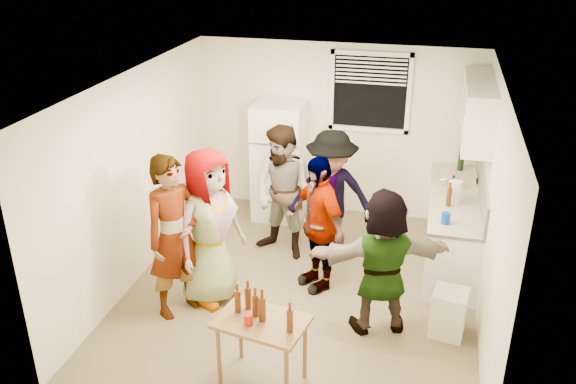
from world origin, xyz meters
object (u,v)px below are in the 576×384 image
(blue_cup, at_px, (445,223))
(trash_bin, at_px, (449,313))
(guest_grey, at_px, (214,297))
(guest_orange, at_px, (378,327))
(refrigerator, at_px, (280,161))
(wine_bottle, at_px, (460,170))
(serving_table, at_px, (263,380))
(red_cup, at_px, (248,324))
(guest_back_left, at_px, (284,253))
(guest_stripe, at_px, (181,309))
(beer_bottle_counter, at_px, (448,206))
(guest_black, at_px, (317,284))
(guest_back_right, at_px, (329,256))
(beer_bottle_table, at_px, (262,320))
(kettle, at_px, (452,188))

(blue_cup, distance_m, trash_bin, 1.03)
(guest_grey, distance_m, guest_orange, 1.93)
(refrigerator, height_order, wine_bottle, refrigerator)
(serving_table, distance_m, red_cup, 0.70)
(refrigerator, distance_m, guest_orange, 3.07)
(guest_grey, distance_m, guest_back_left, 1.30)
(serving_table, relative_size, guest_back_left, 0.47)
(guest_back_left, bearing_deg, guest_stripe, -99.23)
(wine_bottle, bearing_deg, red_cup, -116.65)
(blue_cup, distance_m, guest_stripe, 3.14)
(wine_bottle, bearing_deg, blue_cup, -96.10)
(beer_bottle_counter, relative_size, guest_grey, 0.13)
(refrigerator, distance_m, trash_bin, 3.42)
(guest_grey, xyz_separation_m, guest_black, (1.11, 0.55, 0.00))
(guest_black, bearing_deg, blue_cup, 54.41)
(blue_cup, relative_size, guest_back_right, 0.08)
(wine_bottle, relative_size, trash_bin, 0.63)
(blue_cup, distance_m, guest_grey, 2.79)
(beer_bottle_counter, xyz_separation_m, serving_table, (-1.62, -2.43, -0.90))
(guest_back_left, bearing_deg, beer_bottle_table, -60.50)
(red_cup, bearing_deg, serving_table, 40.74)
(guest_back_right, distance_m, guest_orange, 1.56)
(guest_back_left, bearing_deg, guest_back_right, 26.16)
(beer_bottle_table, bearing_deg, refrigerator, 101.96)
(trash_bin, bearing_deg, refrigerator, 136.15)
(trash_bin, xyz_separation_m, guest_black, (-1.53, 0.59, -0.25))
(serving_table, xyz_separation_m, guest_back_right, (0.20, 2.44, 0.00))
(red_cup, relative_size, guest_back_right, 0.06)
(red_cup, height_order, guest_back_left, red_cup)
(refrigerator, relative_size, wine_bottle, 5.27)
(red_cup, distance_m, guest_stripe, 1.64)
(beer_bottle_counter, bearing_deg, serving_table, -123.66)
(guest_grey, bearing_deg, guest_black, -36.63)
(red_cup, relative_size, guest_stripe, 0.06)
(wine_bottle, height_order, guest_back_right, wine_bottle)
(guest_back_left, distance_m, guest_back_right, 0.59)
(kettle, relative_size, guest_back_right, 0.13)
(guest_grey, xyz_separation_m, guest_stripe, (-0.28, -0.32, 0.00))
(beer_bottle_counter, xyz_separation_m, guest_orange, (-0.64, -1.34, -0.90))
(serving_table, bearing_deg, refrigerator, 101.81)
(beer_bottle_table, distance_m, guest_orange, 1.62)
(trash_bin, height_order, guest_black, trash_bin)
(blue_cup, distance_m, serving_table, 2.67)
(serving_table, height_order, red_cup, red_cup)
(kettle, xyz_separation_m, beer_bottle_table, (-1.66, -2.98, -0.21))
(trash_bin, bearing_deg, guest_stripe, -174.72)
(serving_table, distance_m, guest_grey, 1.53)
(kettle, bearing_deg, serving_table, -101.18)
(beer_bottle_table, xyz_separation_m, guest_grey, (-0.95, 1.21, -0.69))
(blue_cup, bearing_deg, guest_back_right, 160.54)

